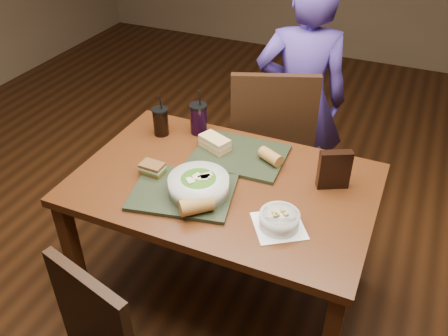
{
  "coord_description": "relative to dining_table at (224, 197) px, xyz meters",
  "views": [
    {
      "loc": [
        0.67,
        -1.52,
        2.0
      ],
      "look_at": [
        0.0,
        0.0,
        0.82
      ],
      "focal_mm": 38.0,
      "sensor_mm": 36.0,
      "label": 1
    }
  ],
  "objects": [
    {
      "name": "diner",
      "position": [
        0.09,
        0.91,
        0.07
      ],
      "size": [
        0.61,
        0.49,
        1.45
      ],
      "primitive_type": "imported",
      "rotation": [
        0.0,
        0.0,
        3.44
      ],
      "color": "#4C3592",
      "rests_on": "ground"
    },
    {
      "name": "baguette_near",
      "position": [
        -0.01,
        -0.25,
        0.14
      ],
      "size": [
        0.14,
        0.14,
        0.07
      ],
      "primitive_type": "cylinder",
      "rotation": [
        0.0,
        1.57,
        0.75
      ],
      "color": "#AD7533",
      "rests_on": "tray_near"
    },
    {
      "name": "tray_far",
      "position": [
        -0.01,
        0.2,
        0.1
      ],
      "size": [
        0.43,
        0.34,
        0.02
      ],
      "primitive_type": "cube",
      "rotation": [
        0.0,
        0.0,
        0.04
      ],
      "color": "black",
      "rests_on": "dining_table"
    },
    {
      "name": "chip_bag",
      "position": [
        0.44,
        0.15,
        0.18
      ],
      "size": [
        0.14,
        0.1,
        0.18
      ],
      "primitive_type": "cube",
      "rotation": [
        0.0,
        0.0,
        0.47
      ],
      "color": "black",
      "rests_on": "dining_table"
    },
    {
      "name": "soup_bowl",
      "position": [
        0.31,
        -0.18,
        0.13
      ],
      "size": [
        0.26,
        0.26,
        0.08
      ],
      "color": "white",
      "rests_on": "dining_table"
    },
    {
      "name": "dining_table",
      "position": [
        0.0,
        0.0,
        0.0
      ],
      "size": [
        1.3,
        0.85,
        0.75
      ],
      "color": "#4C240F",
      "rests_on": "ground"
    },
    {
      "name": "sandwich_far",
      "position": [
        -0.14,
        0.2,
        0.14
      ],
      "size": [
        0.17,
        0.13,
        0.06
      ],
      "color": "tan",
      "rests_on": "tray_far"
    },
    {
      "name": "tray_near",
      "position": [
        -0.12,
        -0.15,
        0.1
      ],
      "size": [
        0.48,
        0.4,
        0.02
      ],
      "primitive_type": "cube",
      "rotation": [
        0.0,
        0.0,
        0.21
      ],
      "color": "black",
      "rests_on": "dining_table"
    },
    {
      "name": "salad_bowl",
      "position": [
        -0.05,
        -0.14,
        0.15
      ],
      "size": [
        0.25,
        0.25,
        0.08
      ],
      "color": "silver",
      "rests_on": "tray_near"
    },
    {
      "name": "cup_cola",
      "position": [
        -0.45,
        0.24,
        0.16
      ],
      "size": [
        0.08,
        0.08,
        0.22
      ],
      "color": "black",
      "rests_on": "dining_table"
    },
    {
      "name": "sandwich_near",
      "position": [
        -0.3,
        -0.09,
        0.13
      ],
      "size": [
        0.1,
        0.07,
        0.05
      ],
      "color": "#593819",
      "rests_on": "tray_near"
    },
    {
      "name": "chair_far",
      "position": [
        0.04,
        0.66,
        -0.09
      ],
      "size": [
        0.58,
        0.59,
        1.03
      ],
      "color": "black",
      "rests_on": "ground"
    },
    {
      "name": "cup_berry",
      "position": [
        -0.28,
        0.33,
        0.17
      ],
      "size": [
        0.09,
        0.09,
        0.24
      ],
      "color": "black",
      "rests_on": "dining_table"
    },
    {
      "name": "baguette_far",
      "position": [
        0.14,
        0.2,
        0.14
      ],
      "size": [
        0.13,
        0.1,
        0.06
      ],
      "primitive_type": "cylinder",
      "rotation": [
        0.0,
        1.57,
        -0.47
      ],
      "color": "#AD7533",
      "rests_on": "tray_far"
    },
    {
      "name": "ground",
      "position": [
        0.0,
        0.0,
        -0.66
      ],
      "size": [
        6.0,
        6.0,
        0.0
      ],
      "primitive_type": "plane",
      "color": "#381C0B",
      "rests_on": "ground"
    }
  ]
}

